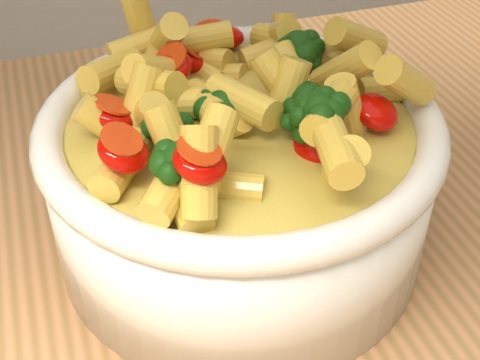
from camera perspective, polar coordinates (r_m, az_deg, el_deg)
name	(u,v)px	position (r m, az deg, el deg)	size (l,w,h in m)	color
table	(368,336)	(0.59, 10.87, -12.95)	(1.20, 0.80, 0.90)	tan
serving_bowl	(240,178)	(0.47, 0.00, 0.14)	(0.27, 0.27, 0.12)	white
pasta_salad	(240,88)	(0.43, 0.00, 7.83)	(0.22, 0.22, 0.05)	#FAC84F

